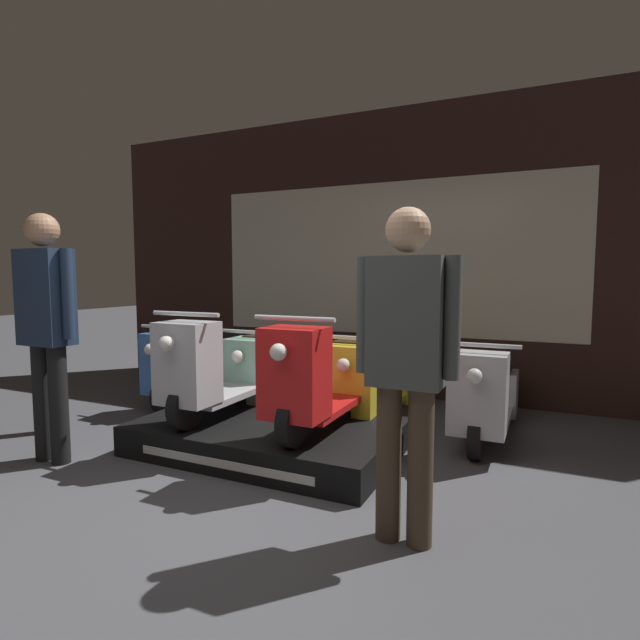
{
  "coord_description": "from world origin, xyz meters",
  "views": [
    {
      "loc": [
        1.7,
        -2.08,
        1.38
      ],
      "look_at": [
        -0.11,
        1.83,
        0.98
      ],
      "focal_mm": 28.0,
      "sensor_mm": 36.0,
      "label": 1
    }
  ],
  "objects_px": {
    "scooter_backrow_2": "(374,385)",
    "person_left_browsing": "(46,318)",
    "scooter_display_left": "(231,369)",
    "scooter_backrow_1": "(281,376)",
    "scooter_backrow_0": "(202,368)",
    "scooter_backrow_3": "(486,396)",
    "scooter_display_right": "(328,378)",
    "person_right_browsing": "(406,353)",
    "street_bollard": "(49,371)"
  },
  "relations": [
    {
      "from": "person_right_browsing",
      "to": "street_bollard",
      "type": "distance_m",
      "value": 3.35
    },
    {
      "from": "street_bollard",
      "to": "scooter_backrow_1",
      "type": "bearing_deg",
      "value": 44.51
    },
    {
      "from": "scooter_display_right",
      "to": "scooter_backrow_1",
      "type": "bearing_deg",
      "value": 135.54
    },
    {
      "from": "scooter_backrow_0",
      "to": "street_bollard",
      "type": "height_order",
      "value": "street_bollard"
    },
    {
      "from": "scooter_display_right",
      "to": "scooter_backrow_0",
      "type": "xyz_separation_m",
      "value": [
        -1.92,
        0.91,
        -0.23
      ]
    },
    {
      "from": "scooter_backrow_0",
      "to": "scooter_backrow_3",
      "type": "distance_m",
      "value": 2.98
    },
    {
      "from": "scooter_display_right",
      "to": "scooter_backrow_1",
      "type": "distance_m",
      "value": 1.32
    },
    {
      "from": "scooter_display_right",
      "to": "person_right_browsing",
      "type": "height_order",
      "value": "person_right_browsing"
    },
    {
      "from": "scooter_display_right",
      "to": "person_right_browsing",
      "type": "bearing_deg",
      "value": -49.22
    },
    {
      "from": "scooter_backrow_1",
      "to": "street_bollard",
      "type": "distance_m",
      "value": 2.09
    },
    {
      "from": "scooter_display_left",
      "to": "street_bollard",
      "type": "relative_size",
      "value": 1.48
    },
    {
      "from": "scooter_backrow_3",
      "to": "person_left_browsing",
      "type": "height_order",
      "value": "person_left_browsing"
    },
    {
      "from": "scooter_display_left",
      "to": "person_right_browsing",
      "type": "xyz_separation_m",
      "value": [
        1.77,
        -1.02,
        0.4
      ]
    },
    {
      "from": "scooter_backrow_2",
      "to": "person_left_browsing",
      "type": "distance_m",
      "value": 2.76
    },
    {
      "from": "scooter_display_right",
      "to": "street_bollard",
      "type": "bearing_deg",
      "value": -167.22
    },
    {
      "from": "person_left_browsing",
      "to": "scooter_display_left",
      "type": "bearing_deg",
      "value": 49.06
    },
    {
      "from": "scooter_backrow_3",
      "to": "person_right_browsing",
      "type": "bearing_deg",
      "value": -95.41
    },
    {
      "from": "scooter_backrow_2",
      "to": "scooter_display_left",
      "type": "bearing_deg",
      "value": -136.5
    },
    {
      "from": "scooter_display_left",
      "to": "scooter_backrow_2",
      "type": "relative_size",
      "value": 1.0
    },
    {
      "from": "scooter_display_left",
      "to": "scooter_display_right",
      "type": "height_order",
      "value": "same"
    },
    {
      "from": "scooter_display_right",
      "to": "scooter_backrow_3",
      "type": "distance_m",
      "value": 1.42
    },
    {
      "from": "scooter_backrow_1",
      "to": "scooter_display_left",
      "type": "bearing_deg",
      "value": -87.9
    },
    {
      "from": "scooter_backrow_0",
      "to": "scooter_backrow_1",
      "type": "bearing_deg",
      "value": 0.0
    },
    {
      "from": "person_left_browsing",
      "to": "person_right_browsing",
      "type": "distance_m",
      "value": 2.65
    },
    {
      "from": "scooter_backrow_0",
      "to": "scooter_backrow_2",
      "type": "height_order",
      "value": "same"
    },
    {
      "from": "scooter_display_right",
      "to": "scooter_backrow_3",
      "type": "xyz_separation_m",
      "value": [
        1.06,
        0.91,
        -0.23
      ]
    },
    {
      "from": "person_right_browsing",
      "to": "scooter_backrow_0",
      "type": "bearing_deg",
      "value": 145.45
    },
    {
      "from": "scooter_backrow_0",
      "to": "person_left_browsing",
      "type": "bearing_deg",
      "value": -85.66
    },
    {
      "from": "person_left_browsing",
      "to": "person_right_browsing",
      "type": "xyz_separation_m",
      "value": [
        2.65,
        0.0,
        -0.08
      ]
    },
    {
      "from": "scooter_backrow_1",
      "to": "person_left_browsing",
      "type": "xyz_separation_m",
      "value": [
        -0.85,
        -1.93,
        0.71
      ]
    },
    {
      "from": "scooter_backrow_1",
      "to": "street_bollard",
      "type": "height_order",
      "value": "street_bollard"
    },
    {
      "from": "scooter_display_right",
      "to": "scooter_backrow_1",
      "type": "relative_size",
      "value": 1.0
    },
    {
      "from": "scooter_backrow_2",
      "to": "scooter_backrow_3",
      "type": "height_order",
      "value": "same"
    },
    {
      "from": "scooter_backrow_0",
      "to": "scooter_backrow_1",
      "type": "distance_m",
      "value": 0.99
    },
    {
      "from": "scooter_backrow_1",
      "to": "scooter_backrow_3",
      "type": "xyz_separation_m",
      "value": [
        1.99,
        0.0,
        0.0
      ]
    },
    {
      "from": "scooter_backrow_0",
      "to": "person_right_browsing",
      "type": "distance_m",
      "value": 3.45
    },
    {
      "from": "street_bollard",
      "to": "person_right_browsing",
      "type": "bearing_deg",
      "value": -8.12
    },
    {
      "from": "scooter_display_left",
      "to": "scooter_backrow_1",
      "type": "distance_m",
      "value": 0.94
    },
    {
      "from": "scooter_display_right",
      "to": "scooter_backrow_0",
      "type": "bearing_deg",
      "value": 154.64
    },
    {
      "from": "scooter_backrow_0",
      "to": "person_left_browsing",
      "type": "height_order",
      "value": "person_left_browsing"
    },
    {
      "from": "scooter_backrow_2",
      "to": "scooter_display_right",
      "type": "bearing_deg",
      "value": -94.1
    },
    {
      "from": "scooter_backrow_2",
      "to": "person_left_browsing",
      "type": "relative_size",
      "value": 0.88
    },
    {
      "from": "scooter_backrow_1",
      "to": "scooter_backrow_2",
      "type": "xyz_separation_m",
      "value": [
        0.99,
        0.0,
        0.0
      ]
    },
    {
      "from": "scooter_backrow_0",
      "to": "scooter_backrow_1",
      "type": "relative_size",
      "value": 1.0
    },
    {
      "from": "scooter_display_left",
      "to": "person_right_browsing",
      "type": "bearing_deg",
      "value": -29.83
    },
    {
      "from": "scooter_backrow_1",
      "to": "scooter_backrow_3",
      "type": "bearing_deg",
      "value": 0.0
    },
    {
      "from": "scooter_display_right",
      "to": "scooter_display_left",
      "type": "bearing_deg",
      "value": 180.0
    },
    {
      "from": "scooter_backrow_2",
      "to": "person_left_browsing",
      "type": "height_order",
      "value": "person_left_browsing"
    },
    {
      "from": "scooter_display_right",
      "to": "scooter_backrow_3",
      "type": "height_order",
      "value": "scooter_display_right"
    },
    {
      "from": "scooter_backrow_2",
      "to": "scooter_backrow_3",
      "type": "relative_size",
      "value": 1.0
    }
  ]
}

